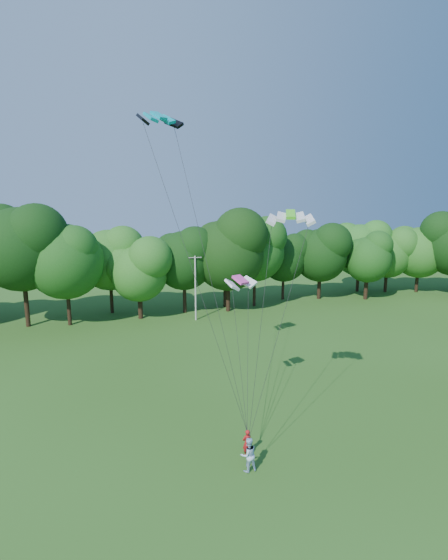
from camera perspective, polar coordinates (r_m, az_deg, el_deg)
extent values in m
plane|color=#285015|center=(22.61, 9.68, -28.81)|extent=(160.00, 160.00, 0.00)
cylinder|color=#B3B2AA|center=(49.83, -3.75, -1.10)|extent=(0.19, 0.19, 7.49)
cube|color=#B3B2AA|center=(49.18, -3.80, 2.95)|extent=(1.50, 0.11, 0.08)
imported|color=#AA1518|center=(26.07, 3.03, -20.45)|extent=(0.62, 0.45, 1.56)
imported|color=#ABCBED|center=(24.82, 3.19, -21.82)|extent=(0.99, 0.81, 1.88)
cube|color=#059CAB|center=(28.65, -8.55, 20.47)|extent=(2.99, 2.19, 0.67)
cube|color=#4EDF21|center=(25.01, 8.70, 8.47)|extent=(2.85, 2.08, 0.53)
cube|color=#E53FA4|center=(27.98, 2.15, 0.03)|extent=(2.28, 1.69, 0.50)
cylinder|color=black|center=(53.78, 0.55, -1.61)|extent=(0.50, 0.50, 4.79)
ellipsoid|color=black|center=(52.71, 0.56, 5.09)|extent=(9.58, 9.58, 10.45)
cylinder|color=#3A2B17|center=(67.61, 17.08, 0.32)|extent=(0.43, 0.43, 4.18)
ellipsoid|color=#245E1C|center=(66.81, 17.36, 4.97)|extent=(8.37, 8.37, 9.13)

